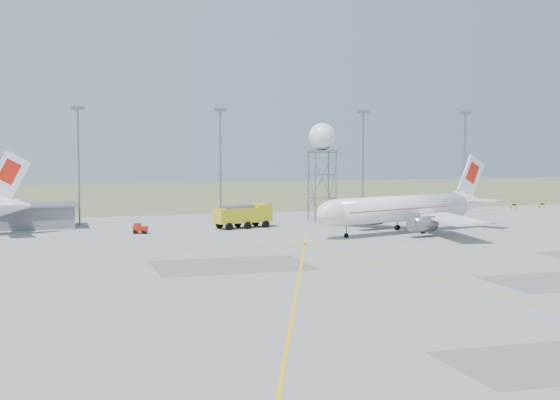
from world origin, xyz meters
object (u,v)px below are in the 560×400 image
object	(u,v)px
airliner_main	(404,209)
fire_truck	(244,217)
baggage_tug	(140,230)
radar_tower	(322,166)

from	to	relation	value
airliner_main	fire_truck	world-z (taller)	airliner_main
airliner_main	baggage_tug	xyz separation A→B (m)	(-40.25, 10.84, -3.15)
airliner_main	radar_tower	size ratio (longest dim) A/B	1.98
airliner_main	radar_tower	distance (m)	22.32
fire_truck	baggage_tug	xyz separation A→B (m)	(-17.66, -3.08, -1.27)
fire_truck	airliner_main	bearing A→B (deg)	-47.19
airliner_main	fire_truck	xyz separation A→B (m)	(-22.59, 13.92, -1.88)
radar_tower	fire_truck	xyz separation A→B (m)	(-16.23, -6.55, -8.10)
fire_truck	baggage_tug	world-z (taller)	fire_truck
radar_tower	fire_truck	size ratio (longest dim) A/B	1.72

